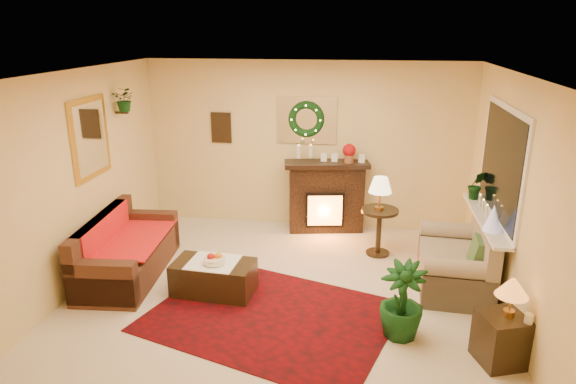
# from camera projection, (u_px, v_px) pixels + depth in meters

# --- Properties ---
(floor) EXTENTS (5.00, 5.00, 0.00)m
(floor) POSITION_uv_depth(u_px,v_px,m) (284.00, 290.00, 6.26)
(floor) COLOR beige
(floor) RESTS_ON ground
(ceiling) EXTENTS (5.00, 5.00, 0.00)m
(ceiling) POSITION_uv_depth(u_px,v_px,m) (283.00, 73.00, 5.46)
(ceiling) COLOR white
(ceiling) RESTS_ON ground
(wall_back) EXTENTS (5.00, 5.00, 0.00)m
(wall_back) POSITION_uv_depth(u_px,v_px,m) (306.00, 146.00, 7.98)
(wall_back) COLOR #EFD88C
(wall_back) RESTS_ON ground
(wall_front) EXTENTS (5.00, 5.00, 0.00)m
(wall_front) POSITION_uv_depth(u_px,v_px,m) (235.00, 281.00, 3.75)
(wall_front) COLOR #EFD88C
(wall_front) RESTS_ON ground
(wall_left) EXTENTS (4.50, 4.50, 0.00)m
(wall_left) POSITION_uv_depth(u_px,v_px,m) (80.00, 180.00, 6.22)
(wall_left) COLOR #EFD88C
(wall_left) RESTS_ON ground
(wall_right) EXTENTS (4.50, 4.50, 0.00)m
(wall_right) POSITION_uv_depth(u_px,v_px,m) (513.00, 199.00, 5.51)
(wall_right) COLOR #EFD88C
(wall_right) RESTS_ON ground
(area_rug) EXTENTS (3.03, 2.62, 0.01)m
(area_rug) POSITION_uv_depth(u_px,v_px,m) (271.00, 316.00, 5.69)
(area_rug) COLOR #420A08
(area_rug) RESTS_ON floor
(sofa) EXTENTS (0.95, 1.88, 0.78)m
(sofa) POSITION_uv_depth(u_px,v_px,m) (128.00, 243.00, 6.54)
(sofa) COLOR #4F2F25
(sofa) RESTS_ON floor
(red_throw) EXTENTS (0.86, 1.39, 0.02)m
(red_throw) POSITION_uv_depth(u_px,v_px,m) (130.00, 238.00, 6.65)
(red_throw) COLOR #B4222E
(red_throw) RESTS_ON sofa
(fireplace) EXTENTS (1.18, 0.56, 1.04)m
(fireplace) POSITION_uv_depth(u_px,v_px,m) (326.00, 197.00, 7.96)
(fireplace) COLOR black
(fireplace) RESTS_ON floor
(poinsettia) EXTENTS (0.20, 0.20, 0.20)m
(poinsettia) POSITION_uv_depth(u_px,v_px,m) (349.00, 150.00, 7.68)
(poinsettia) COLOR #A40B0D
(poinsettia) RESTS_ON fireplace
(mantel_candle_a) EXTENTS (0.06, 0.06, 0.19)m
(mantel_candle_a) POSITION_uv_depth(u_px,v_px,m) (299.00, 152.00, 7.76)
(mantel_candle_a) COLOR white
(mantel_candle_a) RESTS_ON fireplace
(mantel_candle_b) EXTENTS (0.06, 0.06, 0.19)m
(mantel_candle_b) POSITION_uv_depth(u_px,v_px,m) (311.00, 151.00, 7.78)
(mantel_candle_b) COLOR white
(mantel_candle_b) RESTS_ON fireplace
(mantel_mirror) EXTENTS (0.92, 0.02, 0.72)m
(mantel_mirror) POSITION_uv_depth(u_px,v_px,m) (306.00, 120.00, 7.84)
(mantel_mirror) COLOR white
(mantel_mirror) RESTS_ON wall_back
(wreath) EXTENTS (0.55, 0.11, 0.55)m
(wreath) POSITION_uv_depth(u_px,v_px,m) (306.00, 120.00, 7.79)
(wreath) COLOR #194719
(wreath) RESTS_ON wall_back
(wall_art) EXTENTS (0.32, 0.03, 0.48)m
(wall_art) POSITION_uv_depth(u_px,v_px,m) (221.00, 128.00, 8.08)
(wall_art) COLOR #381E11
(wall_art) RESTS_ON wall_back
(gold_mirror) EXTENTS (0.03, 0.84, 1.00)m
(gold_mirror) POSITION_uv_depth(u_px,v_px,m) (90.00, 138.00, 6.36)
(gold_mirror) COLOR gold
(gold_mirror) RESTS_ON wall_left
(hanging_plant) EXTENTS (0.33, 0.28, 0.36)m
(hanging_plant) POSITION_uv_depth(u_px,v_px,m) (126.00, 111.00, 6.98)
(hanging_plant) COLOR #194719
(hanging_plant) RESTS_ON wall_left
(loveseat) EXTENTS (0.89, 1.44, 0.81)m
(loveseat) POSITION_uv_depth(u_px,v_px,m) (455.00, 254.00, 6.28)
(loveseat) COLOR #9D8B6E
(loveseat) RESTS_ON floor
(window_frame) EXTENTS (0.03, 1.86, 1.36)m
(window_frame) POSITION_uv_depth(u_px,v_px,m) (502.00, 164.00, 5.95)
(window_frame) COLOR white
(window_frame) RESTS_ON wall_right
(window_glass) EXTENTS (0.02, 1.70, 1.22)m
(window_glass) POSITION_uv_depth(u_px,v_px,m) (501.00, 164.00, 5.95)
(window_glass) COLOR black
(window_glass) RESTS_ON wall_right
(window_sill) EXTENTS (0.22, 1.86, 0.04)m
(window_sill) POSITION_uv_depth(u_px,v_px,m) (486.00, 218.00, 6.17)
(window_sill) COLOR white
(window_sill) RESTS_ON wall_right
(mini_tree) EXTENTS (0.20, 0.20, 0.31)m
(mini_tree) POSITION_uv_depth(u_px,v_px,m) (493.00, 218.00, 5.70)
(mini_tree) COLOR silver
(mini_tree) RESTS_ON window_sill
(sill_plant) EXTENTS (0.27, 0.22, 0.50)m
(sill_plant) POSITION_uv_depth(u_px,v_px,m) (476.00, 185.00, 6.73)
(sill_plant) COLOR black
(sill_plant) RESTS_ON window_sill
(side_table_round) EXTENTS (0.53, 0.53, 0.67)m
(side_table_round) POSITION_uv_depth(u_px,v_px,m) (379.00, 233.00, 7.16)
(side_table_round) COLOR #361A0C
(side_table_round) RESTS_ON floor
(lamp_cream) EXTENTS (0.31, 0.31, 0.48)m
(lamp_cream) POSITION_uv_depth(u_px,v_px,m) (380.00, 196.00, 6.96)
(lamp_cream) COLOR #FFECAD
(lamp_cream) RESTS_ON side_table_round
(end_table_square) EXTENTS (0.52, 0.52, 0.50)m
(end_table_square) POSITION_uv_depth(u_px,v_px,m) (501.00, 337.00, 4.85)
(end_table_square) COLOR #32160C
(end_table_square) RESTS_ON floor
(lamp_tiffany) EXTENTS (0.30, 0.30, 0.44)m
(lamp_tiffany) POSITION_uv_depth(u_px,v_px,m) (512.00, 292.00, 4.71)
(lamp_tiffany) COLOR gold
(lamp_tiffany) RESTS_ON end_table_square
(coffee_table) EXTENTS (0.99, 0.59, 0.40)m
(coffee_table) POSITION_uv_depth(u_px,v_px,m) (214.00, 277.00, 6.14)
(coffee_table) COLOR #3D2113
(coffee_table) RESTS_ON floor
(fruit_bowl) EXTENTS (0.26, 0.26, 0.06)m
(fruit_bowl) POSITION_uv_depth(u_px,v_px,m) (214.00, 260.00, 6.03)
(fruit_bowl) COLOR white
(fruit_bowl) RESTS_ON coffee_table
(floor_palm) EXTENTS (1.81, 1.81, 2.46)m
(floor_palm) POSITION_uv_depth(u_px,v_px,m) (402.00, 297.00, 5.21)
(floor_palm) COLOR #183515
(floor_palm) RESTS_ON floor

